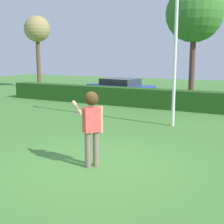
# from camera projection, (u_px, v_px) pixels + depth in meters

# --- Properties ---
(ground_plane) EXTENTS (60.00, 60.00, 0.00)m
(ground_plane) POSITION_uv_depth(u_px,v_px,m) (94.00, 164.00, 7.34)
(ground_plane) COLOR #467C35
(person) EXTENTS (0.84, 0.48, 1.78)m
(person) POSITION_uv_depth(u_px,v_px,m) (91.00, 120.00, 6.97)
(person) COLOR #7D695C
(person) RESTS_ON ground
(frisbee) EXTENTS (0.24, 0.24, 0.09)m
(frisbee) POSITION_uv_depth(u_px,v_px,m) (79.00, 114.00, 7.33)
(frisbee) COLOR white
(lamppost) EXTENTS (0.24, 0.24, 6.68)m
(lamppost) POSITION_uv_depth(u_px,v_px,m) (176.00, 26.00, 10.80)
(lamppost) COLOR silver
(lamppost) RESTS_ON ground
(hedge_row) EXTENTS (21.58, 0.90, 0.96)m
(hedge_row) POSITION_uv_depth(u_px,v_px,m) (186.00, 100.00, 14.76)
(hedge_row) COLOR #234F1A
(hedge_row) RESTS_ON ground
(parked_car_blue) EXTENTS (4.43, 2.39, 1.25)m
(parked_car_blue) POSITION_uv_depth(u_px,v_px,m) (120.00, 87.00, 19.11)
(parked_car_blue) COLOR #263FA5
(parked_car_blue) RESTS_ON ground
(maple_tree) EXTENTS (2.15, 2.15, 5.98)m
(maple_tree) POSITION_uv_depth(u_px,v_px,m) (37.00, 30.00, 25.32)
(maple_tree) COLOR brown
(maple_tree) RESTS_ON ground
(oak_tree) EXTENTS (3.97, 3.97, 7.55)m
(oak_tree) POSITION_uv_depth(u_px,v_px,m) (194.00, 14.00, 20.97)
(oak_tree) COLOR #52352F
(oak_tree) RESTS_ON ground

